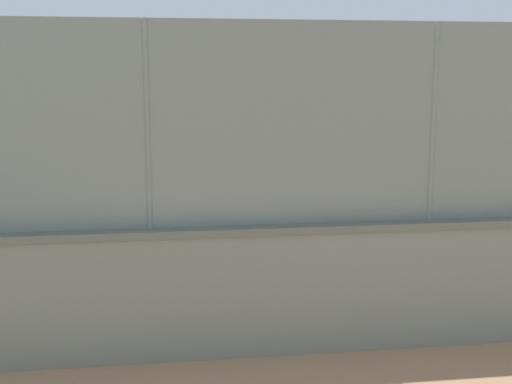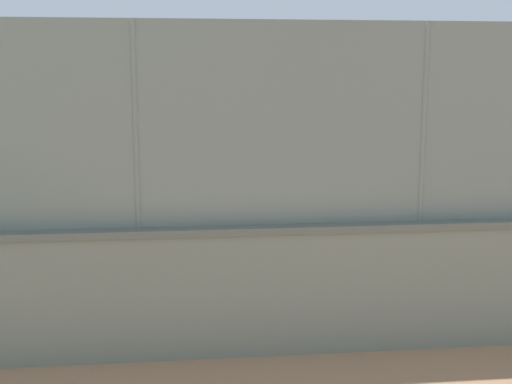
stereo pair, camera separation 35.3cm
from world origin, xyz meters
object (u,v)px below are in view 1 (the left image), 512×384
player_foreground_swinging (339,224)px  player_at_service_line (404,204)px  player_crossing_court (240,148)px  sports_ball (413,295)px

player_foreground_swinging → player_at_service_line: size_ratio=1.04×
player_foreground_swinging → player_at_service_line: bearing=-134.1°
player_foreground_swinging → player_crossing_court: (0.35, -11.92, -0.13)m
player_at_service_line → player_foreground_swinging: bearing=45.9°
player_crossing_court → sports_ball: 12.87m
player_at_service_line → player_crossing_court: size_ratio=1.08×
player_foreground_swinging → player_at_service_line: player_foreground_swinging is taller
player_foreground_swinging → player_crossing_court: player_foreground_swinging is taller
player_crossing_court → sports_ball: size_ratio=6.55×
player_foreground_swinging → player_crossing_court: 11.93m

